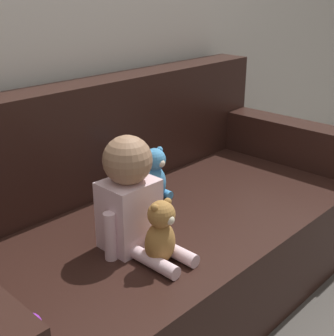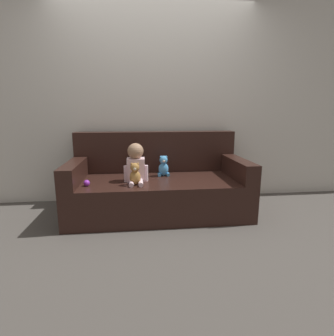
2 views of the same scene
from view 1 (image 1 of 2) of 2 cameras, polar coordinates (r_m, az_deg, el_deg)
The scene contains 6 objects.
ground_plane at distance 2.17m, azimuth -0.53°, elevation -15.23°, with size 12.00×12.00×0.00m, color #4C4742.
couch at distance 2.05m, azimuth -1.95°, elevation -7.58°, with size 2.00×0.97×0.91m.
person_baby at distance 1.65m, azimuth -4.41°, elevation -3.64°, with size 0.26×0.36×0.42m.
teddy_bear_brown at distance 1.58m, azimuth -0.78°, elevation -7.91°, with size 0.11×0.11×0.24m.
plush_toy_side at distance 2.03m, azimuth -1.56°, elevation -1.04°, with size 0.14×0.11×0.24m.
toy_ball at distance 1.39m, azimuth -16.31°, elevation -17.89°, with size 0.06×0.06×0.06m.
Camera 1 is at (-1.24, -1.21, 1.31)m, focal length 50.00 mm.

